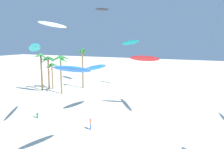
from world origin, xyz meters
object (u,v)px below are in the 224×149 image
object	(u,v)px
palm_tree_1	(41,61)
flying_kite_5	(35,48)
palm_tree_4	(61,62)
flying_kite_2	(74,69)
flying_kite_8	(145,58)
flying_kite_6	(96,67)
flying_kite_10	(102,9)
grounded_kite_1	(48,146)
flying_kite_11	(130,42)
person_foreground_walker	(37,113)
palm_tree_3	(82,57)
flying_kite_7	(52,24)
palm_tree_0	(48,62)
palm_tree_2	(52,67)
person_mid_field	(91,123)

from	to	relation	value
palm_tree_1	flying_kite_5	xyz separation A→B (m)	(15.85, -17.32, 3.97)
palm_tree_4	flying_kite_2	world-z (taller)	flying_kite_2
flying_kite_2	flying_kite_8	xyz separation A→B (m)	(0.73, 20.10, -0.40)
palm_tree_1	flying_kite_6	bearing A→B (deg)	-22.35
flying_kite_5	flying_kite_6	distance (m)	10.59
flying_kite_10	grounded_kite_1	bearing A→B (deg)	-71.35
flying_kite_11	person_foreground_walker	size ratio (longest dim) A/B	7.57
palm_tree_3	palm_tree_4	world-z (taller)	palm_tree_3
palm_tree_4	flying_kite_11	size ratio (longest dim) A/B	0.70
palm_tree_3	flying_kite_7	distance (m)	12.42
flying_kite_2	flying_kite_8	world-z (taller)	flying_kite_2
palm_tree_0	flying_kite_8	xyz separation A→B (m)	(26.46, -4.90, 2.18)
flying_kite_7	person_foreground_walker	size ratio (longest dim) A/B	9.91
flying_kite_6	person_foreground_walker	xyz separation A→B (m)	(-6.62, -7.09, -6.75)
palm_tree_1	flying_kite_11	bearing A→B (deg)	38.40
palm_tree_4	flying_kite_7	size ratio (longest dim) A/B	0.53
palm_tree_3	flying_kite_11	bearing A→B (deg)	38.30
flying_kite_7	flying_kite_10	world-z (taller)	flying_kite_10
palm_tree_2	flying_kite_11	world-z (taller)	flying_kite_11
flying_kite_6	person_mid_field	size ratio (longest dim) A/B	7.62
palm_tree_0	flying_kite_5	world-z (taller)	flying_kite_5
flying_kite_6	flying_kite_7	bearing A→B (deg)	160.14
palm_tree_0	grounded_kite_1	distance (m)	32.33
flying_kite_5	person_foreground_walker	world-z (taller)	flying_kite_5
palm_tree_1	person_mid_field	distance (m)	28.77
palm_tree_4	palm_tree_1	bearing A→B (deg)	172.69
flying_kite_7	person_foreground_walker	xyz separation A→B (m)	(6.64, -11.88, -14.61)
flying_kite_11	palm_tree_4	bearing A→B (deg)	-126.51
flying_kite_11	flying_kite_5	bearing A→B (deg)	-93.76
flying_kite_5	flying_kite_8	xyz separation A→B (m)	(11.29, 14.21, -2.11)
palm_tree_2	palm_tree_1	bearing A→B (deg)	-118.55
flying_kite_2	palm_tree_4	bearing A→B (deg)	131.32
palm_tree_4	grounded_kite_1	xyz separation A→B (m)	(14.86, -21.04, -7.20)
palm_tree_1	flying_kite_7	world-z (taller)	flying_kite_7
flying_kite_6	flying_kite_8	size ratio (longest dim) A/B	1.31
palm_tree_2	person_foreground_walker	world-z (taller)	palm_tree_2
flying_kite_2	flying_kite_5	distance (m)	12.21
flying_kite_2	flying_kite_8	distance (m)	20.12
flying_kite_10	palm_tree_2	bearing A→B (deg)	-124.72
flying_kite_6	person_mid_field	xyz separation A→B (m)	(3.19, -7.23, -6.76)
palm_tree_1	person_foreground_walker	distance (m)	21.45
person_foreground_walker	palm_tree_4	bearing A→B (deg)	115.11
flying_kite_6	flying_kite_8	xyz separation A→B (m)	(6.94, 5.19, 1.35)
palm_tree_4	flying_kite_11	bearing A→B (deg)	53.49
flying_kite_2	person_foreground_walker	distance (m)	17.27
palm_tree_3	flying_kite_5	size ratio (longest dim) A/B	0.85
palm_tree_0	palm_tree_1	size ratio (longest dim) A/B	0.91
flying_kite_11	grounded_kite_1	bearing A→B (deg)	-84.15
flying_kite_11	grounded_kite_1	xyz separation A→B (m)	(3.70, -36.12, -11.62)
palm_tree_0	flying_kite_6	size ratio (longest dim) A/B	0.66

